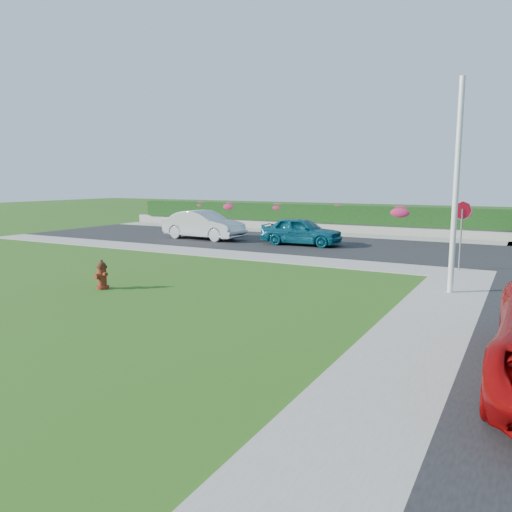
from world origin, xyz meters
The scene contains 19 objects.
ground centered at (0.00, 0.00, 0.00)m, with size 120.00×120.00×0.00m, color black.
street_far centered at (-5.00, 14.00, 0.02)m, with size 26.00×8.00×0.04m, color black.
sidewalk_right centered at (7.00, -2.00, 0.02)m, with size 2.00×20.00×0.04m, color gray.
sidewalk_far centered at (-6.00, 9.00, 0.02)m, with size 24.00×2.00×0.04m, color gray.
curb_corner centered at (7.00, 9.00, 0.02)m, with size 2.00×2.00×0.04m, color gray.
sidewalk_beyond centered at (-1.00, 19.00, 0.02)m, with size 34.00×2.00×0.04m, color gray.
retaining_wall centered at (-1.00, 20.50, 0.30)m, with size 34.00×0.40×0.60m, color gray.
hedge centered at (-1.00, 20.60, 1.15)m, with size 32.00×0.90×1.10m, color black.
fire_hydrant centered at (-2.37, 1.15, 0.42)m, with size 0.47×0.44×0.89m.
sedan_teal centered at (-1.15, 13.42, 0.74)m, with size 1.65×4.11×1.40m, color #0D4F66.
sedan_silver centered at (-6.93, 13.16, 0.82)m, with size 1.66×4.76×1.57m, color #B7BBC0.
utility_pole centered at (7.00, 5.58, 3.05)m, with size 0.16×0.16×6.11m, color silver.
stop_sign centered at (6.77, 9.60, 1.90)m, with size 0.61×0.37×2.55m.
flower_clump_a centered at (-12.18, 20.50, 1.47)m, with size 1.15×0.74×0.57m, color #BB204F.
flower_clump_b centered at (-9.69, 20.50, 1.43)m, with size 1.37×0.88×0.68m, color #BB204F.
flower_clump_c centered at (-5.93, 20.50, 1.46)m, with size 1.23×0.79×0.61m, color #BB204F.
flower_clump_d centered at (-1.70, 20.50, 1.49)m, with size 1.05×0.67×0.52m, color #BB204F.
flower_clump_e centered at (2.20, 20.50, 1.39)m, with size 1.57×1.01×0.78m, color #BB204F.
flower_clump_f centered at (5.77, 20.50, 1.44)m, with size 1.30×0.84×0.65m, color #BB204F.
Camera 1 is at (8.88, -9.63, 3.27)m, focal length 35.00 mm.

